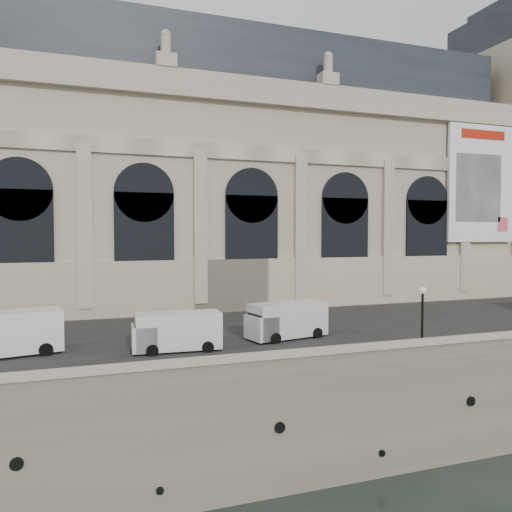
% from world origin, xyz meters
% --- Properties ---
extents(ground, '(260.00, 260.00, 0.00)m').
position_xyz_m(ground, '(0.00, 0.00, 0.00)').
color(ground, black).
rests_on(ground, ground).
extents(quay, '(160.00, 70.00, 6.00)m').
position_xyz_m(quay, '(0.00, 35.00, 3.00)').
color(quay, gray).
rests_on(quay, ground).
extents(street, '(160.00, 24.00, 0.06)m').
position_xyz_m(street, '(0.00, 14.00, 6.03)').
color(street, '#2D2D2D').
rests_on(street, quay).
extents(parapet, '(160.00, 1.40, 1.21)m').
position_xyz_m(parapet, '(0.00, 0.60, 6.62)').
color(parapet, gray).
rests_on(parapet, quay).
extents(museum, '(69.00, 18.70, 29.10)m').
position_xyz_m(museum, '(-5.98, 30.86, 19.72)').
color(museum, '#BDAE91').
rests_on(museum, quay).
extents(clock_pavilion, '(13.00, 14.72, 36.70)m').
position_xyz_m(clock_pavilion, '(34.00, 27.93, 23.42)').
color(clock_pavilion, '#BDAE91').
rests_on(clock_pavilion, quay).
extents(van_a, '(6.40, 3.46, 2.70)m').
position_xyz_m(van_a, '(-23.80, 9.76, 7.38)').
color(van_a, white).
rests_on(van_a, quay).
extents(van_b, '(6.04, 3.29, 2.54)m').
position_xyz_m(van_b, '(-6.04, 8.99, 7.30)').
color(van_b, silver).
rests_on(van_b, quay).
extents(van_c, '(5.56, 2.53, 2.43)m').
position_xyz_m(van_c, '(-13.98, 7.89, 7.24)').
color(van_c, silver).
rests_on(van_c, quay).
extents(lamp_right, '(0.42, 0.42, 4.12)m').
position_xyz_m(lamp_right, '(0.29, 2.23, 8.05)').
color(lamp_right, black).
rests_on(lamp_right, quay).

